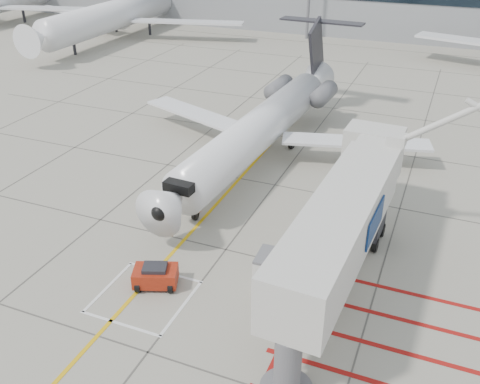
% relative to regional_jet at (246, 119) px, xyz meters
% --- Properties ---
extents(ground_plane, '(260.00, 260.00, 0.00)m').
position_rel_regional_jet_xyz_m(ground_plane, '(2.49, -13.08, -3.88)').
color(ground_plane, gray).
rests_on(ground_plane, ground).
extents(regional_jet, '(25.08, 30.85, 7.75)m').
position_rel_regional_jet_xyz_m(regional_jet, '(0.00, 0.00, 0.00)').
color(regional_jet, silver).
rests_on(regional_jet, ground_plane).
extents(jet_bridge, '(9.17, 17.95, 7.02)m').
position_rel_regional_jet_xyz_m(jet_bridge, '(8.69, -10.84, -0.37)').
color(jet_bridge, silver).
rests_on(jet_bridge, ground_plane).
extents(pushback_tug, '(2.41, 1.96, 1.21)m').
position_rel_regional_jet_xyz_m(pushback_tug, '(0.59, -13.12, -3.27)').
color(pushback_tug, '#9E230F').
rests_on(pushback_tug, ground_plane).
extents(baggage_cart, '(2.01, 1.53, 1.13)m').
position_rel_regional_jet_xyz_m(baggage_cart, '(6.42, -8.04, -3.31)').
color(baggage_cart, slate).
rests_on(baggage_cart, ground_plane).
extents(ground_power_unit, '(2.74, 1.67, 2.12)m').
position_rel_regional_jet_xyz_m(ground_power_unit, '(6.54, -11.46, -2.82)').
color(ground_power_unit, silver).
rests_on(ground_power_unit, ground_plane).
extents(cone_nose, '(0.37, 0.37, 0.51)m').
position_rel_regional_jet_xyz_m(cone_nose, '(-0.70, -6.10, -3.62)').
color(cone_nose, '#F7510D').
rests_on(cone_nose, ground_plane).
extents(cone_side, '(0.41, 0.41, 0.57)m').
position_rel_regional_jet_xyz_m(cone_side, '(4.64, -8.91, -3.59)').
color(cone_side, '#FA580D').
rests_on(cone_side, ground_plane).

